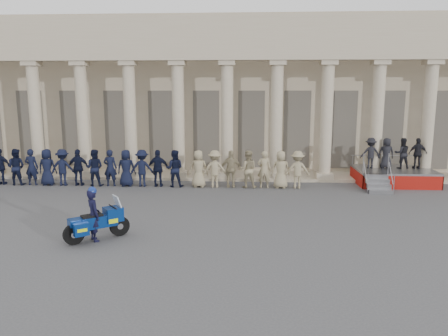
# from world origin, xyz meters

# --- Properties ---
(ground) EXTENTS (90.00, 90.00, 0.00)m
(ground) POSITION_xyz_m (0.00, 0.00, 0.00)
(ground) COLOR #424244
(ground) RESTS_ON ground
(building) EXTENTS (40.00, 12.50, 9.00)m
(building) POSITION_xyz_m (-0.00, 14.74, 4.52)
(building) COLOR tan
(building) RESTS_ON ground
(officer_rank) EXTENTS (19.38, 0.70, 1.86)m
(officer_rank) POSITION_xyz_m (-4.18, 6.11, 0.93)
(officer_rank) COLOR black
(officer_rank) RESTS_ON ground
(reviewing_stand) EXTENTS (3.86, 3.79, 2.36)m
(reviewing_stand) POSITION_xyz_m (9.81, 7.43, 1.24)
(reviewing_stand) COLOR gray
(reviewing_stand) RESTS_ON ground
(motorcycle) EXTENTS (1.83, 1.57, 1.40)m
(motorcycle) POSITION_xyz_m (-2.42, -1.81, 0.60)
(motorcycle) COLOR black
(motorcycle) RESTS_ON ground
(rider) EXTENTS (0.70, 0.74, 1.79)m
(rider) POSITION_xyz_m (-2.52, -1.88, 0.89)
(rider) COLOR black
(rider) RESTS_ON ground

